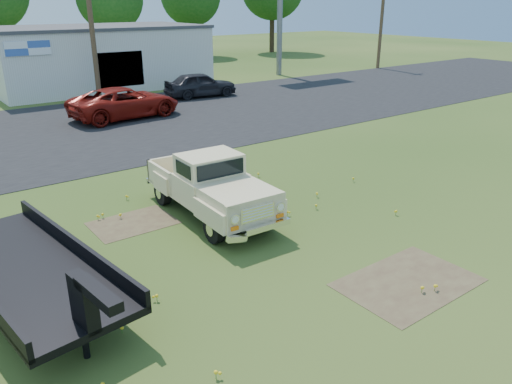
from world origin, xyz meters
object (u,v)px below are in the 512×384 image
vintage_pickup_truck (210,185)px  flatbed_trailer (27,264)px  red_pickup (125,103)px  dark_sedan (200,85)px

vintage_pickup_truck → flatbed_trailer: bearing=-161.3°
red_pickup → vintage_pickup_truck: bearing=161.1°
vintage_pickup_truck → flatbed_trailer: vintage_pickup_truck is taller
red_pickup → flatbed_trailer: bearing=145.1°
flatbed_trailer → dark_sedan: 23.24m
red_pickup → dark_sedan: size_ratio=1.27×
vintage_pickup_truck → red_pickup: size_ratio=0.88×
vintage_pickup_truck → flatbed_trailer: (-5.23, -1.53, -0.06)m
flatbed_trailer → red_pickup: flatbed_trailer is taller
vintage_pickup_truck → dark_sedan: (9.53, 16.43, -0.14)m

